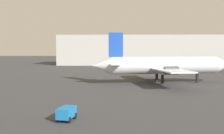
# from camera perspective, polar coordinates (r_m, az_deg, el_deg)

# --- Properties ---
(airplane_on_taxiway) EXTENTS (30.54, 25.64, 10.44)m
(airplane_on_taxiway) POSITION_cam_1_polar(r_m,az_deg,el_deg) (57.18, 10.87, 0.34)
(airplane_on_taxiway) COLOR silver
(airplane_on_taxiway) RESTS_ON ground_plane
(baggage_cart) EXTENTS (1.76, 2.60, 1.30)m
(baggage_cart) POSITION_cam_1_polar(r_m,az_deg,el_deg) (27.31, -9.59, -9.52)
(baggage_cart) COLOR #1972BF
(baggage_cart) RESTS_ON ground_plane
(terminal_building) EXTENTS (73.86, 24.32, 13.58)m
(terminal_building) POSITION_cam_1_polar(r_m,az_deg,el_deg) (130.90, 5.53, 3.55)
(terminal_building) COLOR #B7B7B2
(terminal_building) RESTS_ON ground_plane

